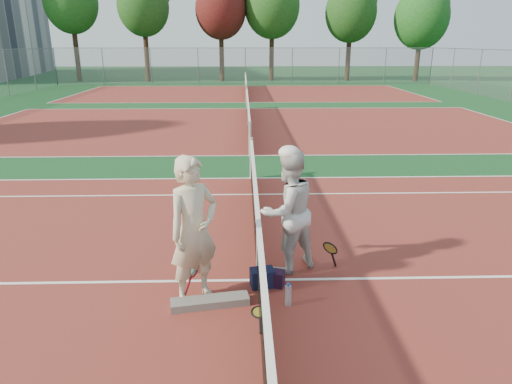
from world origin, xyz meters
TOP-DOWN VIEW (x-y plane):
  - ground at (0.00, 0.00)m, footprint 130.00×130.00m
  - court_main at (0.00, 0.00)m, footprint 23.77×10.97m
  - court_far_a at (0.00, 13.50)m, footprint 23.77×10.97m
  - court_far_b at (0.00, 27.00)m, footprint 23.77×10.97m
  - net_main at (0.00, 0.00)m, footprint 0.10×10.98m
  - net_far_a at (0.00, 13.50)m, footprint 0.10×10.98m
  - net_far_b at (0.00, 27.00)m, footprint 0.10×10.98m
  - fence_back at (0.00, 34.00)m, footprint 32.00×0.06m
  - player_a at (-0.88, -0.49)m, footprint 0.90×0.87m
  - player_b at (0.47, 0.39)m, footprint 1.19×1.11m
  - racket_red at (-0.91, -0.40)m, footprint 0.35×0.36m
  - racket_black_held at (1.13, 0.23)m, footprint 0.41×0.43m
  - racket_spare at (-0.01, -0.89)m, footprint 0.27×0.60m
  - sports_bag_navy at (0.06, -0.17)m, footprint 0.38×0.29m
  - sports_bag_purple at (0.23, -0.16)m, footprint 0.34×0.28m
  - net_cover_canvas at (-0.68, -0.68)m, footprint 1.10×0.43m
  - water_bottle at (0.39, -0.70)m, footprint 0.09×0.09m
  - tree_back_0 at (-15.40, 37.81)m, footprint 4.69×4.69m
  - tree_back_1 at (-8.91, 37.16)m, footprint 4.52×4.52m
  - tree_back_maroon at (-2.14, 37.52)m, footprint 4.53×4.53m
  - tree_back_3 at (2.47, 37.94)m, footprint 5.00×5.00m
  - tree_back_4 at (9.60, 37.77)m, footprint 4.62×4.62m
  - tree_back_5 at (15.86, 37.02)m, footprint 4.84×4.84m

SIDE VIEW (x-z plane):
  - ground at x=0.00m, z-range 0.00..0.00m
  - court_main at x=0.00m, z-range 0.00..0.01m
  - court_far_a at x=0.00m, z-range 0.00..0.01m
  - court_far_b at x=0.00m, z-range 0.00..0.01m
  - racket_spare at x=-0.01m, z-range 0.00..0.03m
  - net_cover_canvas at x=-0.68m, z-range 0.00..0.11m
  - sports_bag_purple at x=0.23m, z-range 0.00..0.24m
  - sports_bag_navy at x=0.06m, z-range 0.00..0.27m
  - water_bottle at x=0.39m, z-range 0.00..0.30m
  - racket_black_held at x=1.13m, z-range 0.00..0.53m
  - racket_red at x=-0.91m, z-range 0.00..0.57m
  - net_main at x=0.00m, z-range 0.00..1.02m
  - net_far_a at x=0.00m, z-range 0.00..1.02m
  - net_far_b at x=0.00m, z-range 0.00..1.02m
  - player_b at x=0.47m, z-range 0.00..1.94m
  - player_a at x=-0.88m, z-range 0.00..2.07m
  - fence_back at x=0.00m, z-range 0.00..3.00m
  - tree_back_5 at x=15.86m, z-range 1.36..9.70m
  - tree_back_4 at x=9.60m, z-range 1.65..10.33m
  - tree_back_maroon at x=-2.14m, z-range 1.78..10.62m
  - tree_back_1 at x=-8.91m, z-range 1.90..10.98m
  - tree_back_3 at x=2.47m, z-range 1.82..11.26m
  - tree_back_0 at x=-15.40m, z-range 2.02..11.53m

